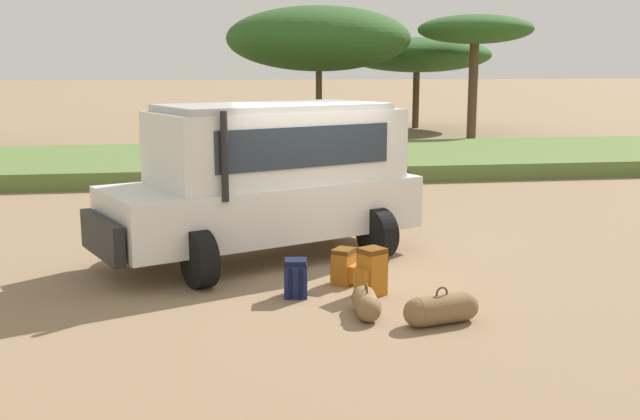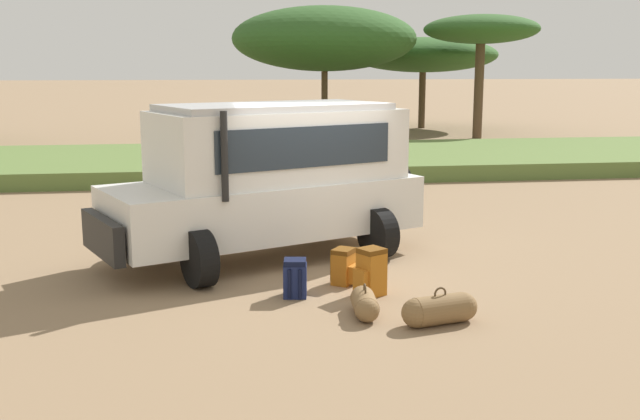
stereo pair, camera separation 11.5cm
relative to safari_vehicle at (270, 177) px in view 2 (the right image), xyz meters
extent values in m
plane|color=#8C7051|center=(0.72, -0.77, -1.29)|extent=(320.00, 320.00, 0.00)
cube|color=#5B7538|center=(0.72, 10.62, -1.07)|extent=(120.00, 7.00, 0.44)
cube|color=silver|center=(-0.10, -0.04, -0.47)|extent=(5.25, 3.67, 0.84)
cube|color=silver|center=(0.13, 0.06, 0.50)|extent=(4.22, 3.14, 1.10)
cube|color=#232D38|center=(-1.27, -0.54, 0.45)|extent=(0.67, 1.46, 0.77)
cube|color=#232D38|center=(0.48, -0.77, 0.55)|extent=(2.72, 1.19, 0.60)
cube|color=#232D38|center=(-0.22, 0.89, 0.55)|extent=(2.72, 1.19, 0.60)
cube|color=#B7B7B7|center=(0.08, 0.04, 1.10)|extent=(3.83, 2.92, 0.10)
cube|color=black|center=(-2.46, -1.05, -0.64)|extent=(0.78, 1.55, 0.56)
cylinder|color=black|center=(-0.73, -1.37, 0.50)|extent=(0.10, 0.10, 1.25)
cylinder|color=black|center=(-1.12, -1.53, -0.89)|extent=(0.57, 0.85, 0.80)
cylinder|color=black|center=(-1.88, 0.25, -0.89)|extent=(0.57, 0.85, 0.80)
cylinder|color=black|center=(1.68, -0.34, -0.89)|extent=(0.57, 0.85, 0.80)
cylinder|color=black|center=(0.92, 1.45, -0.89)|extent=(0.57, 0.85, 0.80)
cylinder|color=black|center=(2.28, 0.97, -0.32)|extent=(0.49, 0.76, 0.74)
cube|color=#B26619|center=(1.16, -2.24, -1.01)|extent=(0.41, 0.41, 0.57)
cube|color=#B26619|center=(0.99, -2.33, -1.08)|extent=(0.18, 0.24, 0.32)
cube|color=#62380E|center=(1.16, -2.24, -0.69)|extent=(0.41, 0.41, 0.07)
cylinder|color=#62380E|center=(1.34, -2.22, -1.01)|extent=(0.04, 0.04, 0.49)
cylinder|color=#62380E|center=(1.27, -2.10, -1.01)|extent=(0.04, 0.04, 0.49)
cube|color=#B26619|center=(0.88, -1.68, -1.07)|extent=(0.39, 0.41, 0.44)
cube|color=#B26619|center=(1.01, -1.77, -1.13)|extent=(0.21, 0.25, 0.24)
cube|color=#62380E|center=(0.88, -1.68, -0.82)|extent=(0.39, 0.41, 0.07)
cylinder|color=#62380E|center=(0.81, -1.53, -1.07)|extent=(0.04, 0.04, 0.37)
cylinder|color=#62380E|center=(0.72, -1.66, -1.07)|extent=(0.04, 0.04, 0.37)
cube|color=navy|center=(0.14, -2.18, -1.07)|extent=(0.34, 0.31, 0.45)
cube|color=navy|center=(0.16, -2.01, -1.13)|extent=(0.24, 0.11, 0.25)
cube|color=black|center=(0.14, -2.18, -0.82)|extent=(0.33, 0.32, 0.07)
cylinder|color=black|center=(0.05, -2.33, -1.07)|extent=(0.04, 0.04, 0.38)
cylinder|color=black|center=(0.18, -2.35, -1.07)|extent=(0.04, 0.04, 0.38)
cylinder|color=brown|center=(1.71, -3.50, -1.12)|extent=(0.70, 0.49, 0.36)
sphere|color=brown|center=(2.02, -3.43, -1.12)|extent=(0.35, 0.35, 0.35)
sphere|color=brown|center=(1.40, -3.58, -1.12)|extent=(0.35, 0.35, 0.35)
torus|color=#493721|center=(1.71, -3.50, -0.92)|extent=(0.17, 0.06, 0.16)
cylinder|color=brown|center=(0.90, -3.07, -1.14)|extent=(0.35, 0.52, 0.30)
sphere|color=brown|center=(0.87, -3.32, -1.14)|extent=(0.30, 0.30, 0.30)
sphere|color=brown|center=(0.92, -2.82, -1.14)|extent=(0.30, 0.30, 0.30)
torus|color=#493721|center=(0.90, -3.07, -0.97)|extent=(0.04, 0.17, 0.16)
cylinder|color=brown|center=(4.00, 20.27, 0.20)|extent=(0.27, 0.27, 2.99)
ellipsoid|color=#2D5623|center=(4.00, 20.27, 2.85)|extent=(7.81, 6.66, 2.71)
cylinder|color=brown|center=(9.47, 24.30, 0.12)|extent=(0.33, 0.33, 2.84)
ellipsoid|color=#2D5623|center=(9.47, 24.30, 2.26)|extent=(7.24, 6.73, 1.68)
cylinder|color=brown|center=(10.30, 18.71, 0.71)|extent=(0.39, 0.39, 4.00)
ellipsoid|color=#2D5623|center=(10.30, 18.71, 3.22)|extent=(4.72, 5.05, 1.19)
camera|label=1|loc=(-1.05, -11.65, 1.72)|focal=42.00mm
camera|label=2|loc=(-0.93, -11.67, 1.72)|focal=42.00mm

